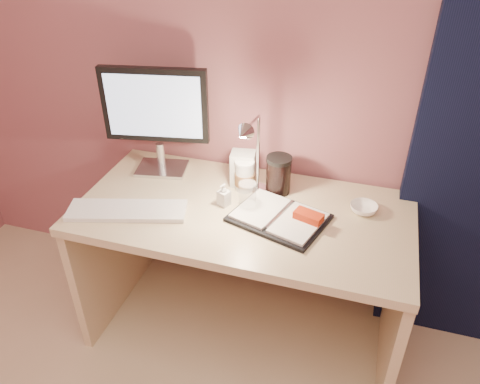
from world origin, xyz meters
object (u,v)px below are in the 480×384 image
(desk_lamp, at_px, (255,153))
(coffee_cup, at_px, (245,176))
(planner, at_px, (281,217))
(bowl, at_px, (364,209))
(monitor, at_px, (156,112))
(keyboard, at_px, (127,210))
(lotion_bottle, at_px, (224,195))
(clear_cup, at_px, (247,197))
(product_box, at_px, (243,169))
(desk, at_px, (248,241))
(dark_jar, at_px, (278,176))

(desk_lamp, bearing_deg, coffee_cup, 134.68)
(planner, bearing_deg, bowl, 42.68)
(monitor, height_order, coffee_cup, monitor)
(monitor, relative_size, planner, 1.17)
(keyboard, xyz_separation_m, lotion_bottle, (0.37, 0.17, 0.04))
(monitor, height_order, lotion_bottle, monitor)
(monitor, height_order, clear_cup, monitor)
(bowl, distance_m, product_box, 0.55)
(desk, xyz_separation_m, desk_lamp, (0.03, -0.01, 0.47))
(desk, relative_size, lotion_bottle, 13.85)
(keyboard, bearing_deg, monitor, 75.49)
(lotion_bottle, xyz_separation_m, dark_jar, (0.19, 0.17, 0.03))
(monitor, bearing_deg, desk, -25.73)
(planner, bearing_deg, dark_jar, 123.96)
(coffee_cup, bearing_deg, planner, -40.31)
(desk, bearing_deg, dark_jar, 45.46)
(coffee_cup, relative_size, product_box, 0.89)
(desk, bearing_deg, bowl, 6.52)
(planner, distance_m, bowl, 0.35)
(planner, distance_m, coffee_cup, 0.28)
(coffee_cup, xyz_separation_m, product_box, (-0.02, 0.04, 0.01))
(keyboard, distance_m, bowl, 0.98)
(coffee_cup, bearing_deg, monitor, 173.83)
(coffee_cup, relative_size, dark_jar, 0.93)
(bowl, xyz_separation_m, desk_lamp, (-0.45, -0.06, 0.22))
(lotion_bottle, xyz_separation_m, product_box, (0.03, 0.18, 0.03))
(keyboard, relative_size, desk_lamp, 1.27)
(desk, relative_size, product_box, 8.76)
(desk, xyz_separation_m, clear_cup, (0.01, -0.07, 0.29))
(planner, xyz_separation_m, lotion_bottle, (-0.26, 0.04, 0.04))
(keyboard, distance_m, dark_jar, 0.66)
(clear_cup, distance_m, lotion_bottle, 0.11)
(coffee_cup, distance_m, clear_cup, 0.16)
(monitor, distance_m, product_box, 0.46)
(bowl, relative_size, product_box, 0.71)
(monitor, height_order, keyboard, monitor)
(monitor, bearing_deg, product_box, -11.24)
(coffee_cup, xyz_separation_m, clear_cup, (0.05, -0.15, -0.00))
(desk, xyz_separation_m, coffee_cup, (-0.04, 0.08, 0.29))
(product_box, bearing_deg, clear_cup, -76.76)
(keyboard, bearing_deg, coffee_cup, 21.03)
(desk, relative_size, coffee_cup, 9.81)
(monitor, height_order, desk_lamp, monitor)
(keyboard, height_order, desk_lamp, desk_lamp)
(clear_cup, height_order, lotion_bottle, clear_cup)
(coffee_cup, height_order, bowl, coffee_cup)
(monitor, xyz_separation_m, clear_cup, (0.48, -0.19, -0.24))
(bowl, xyz_separation_m, dark_jar, (-0.38, 0.05, 0.06))
(product_box, xyz_separation_m, desk_lamp, (0.09, -0.13, 0.16))
(keyboard, bearing_deg, lotion_bottle, 9.18)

